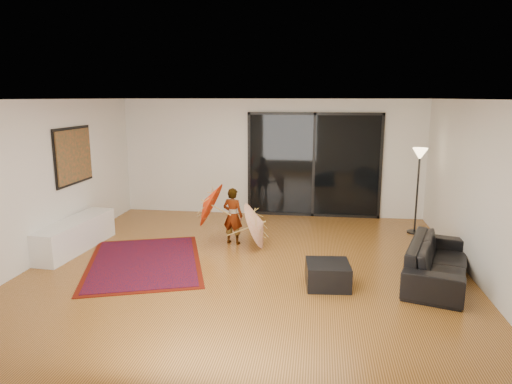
% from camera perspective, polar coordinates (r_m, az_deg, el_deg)
% --- Properties ---
extents(floor, '(7.00, 7.00, 0.00)m').
position_cam_1_polar(floor, '(7.58, -1.09, -9.35)').
color(floor, '#AE6D2F').
rests_on(floor, ground).
extents(ceiling, '(7.00, 7.00, 0.00)m').
position_cam_1_polar(ceiling, '(7.07, -1.18, 11.51)').
color(ceiling, white).
rests_on(ceiling, wall_back).
extents(wall_back, '(7.00, 0.00, 7.00)m').
position_cam_1_polar(wall_back, '(10.63, 1.84, 4.30)').
color(wall_back, silver).
rests_on(wall_back, floor).
extents(wall_front, '(7.00, 0.00, 7.00)m').
position_cam_1_polar(wall_front, '(3.91, -9.33, -9.06)').
color(wall_front, silver).
rests_on(wall_front, floor).
extents(wall_left, '(0.00, 7.00, 7.00)m').
position_cam_1_polar(wall_left, '(8.49, -25.17, 1.28)').
color(wall_left, silver).
rests_on(wall_left, floor).
extents(wall_right, '(0.00, 7.00, 7.00)m').
position_cam_1_polar(wall_right, '(7.51, 26.28, -0.06)').
color(wall_right, silver).
rests_on(wall_right, floor).
extents(sliding_door, '(3.06, 0.07, 2.40)m').
position_cam_1_polar(sliding_door, '(10.57, 7.23, 3.34)').
color(sliding_door, black).
rests_on(sliding_door, wall_back).
extents(painting, '(0.04, 1.28, 1.08)m').
position_cam_1_polar(painting, '(9.27, -21.81, 4.23)').
color(painting, black).
rests_on(painting, wall_left).
extents(media_console, '(0.62, 2.01, 0.55)m').
position_cam_1_polar(media_console, '(8.96, -21.72, -5.01)').
color(media_console, white).
rests_on(media_console, floor).
extents(speaker, '(0.36, 0.36, 0.33)m').
position_cam_1_polar(speaker, '(8.35, -24.32, -7.23)').
color(speaker, '#424244').
rests_on(speaker, floor).
extents(persian_rug, '(2.56, 3.02, 0.02)m').
position_cam_1_polar(persian_rug, '(7.99, -13.77, -8.49)').
color(persian_rug, '#541107').
rests_on(persian_rug, floor).
extents(sofa, '(1.40, 2.22, 0.60)m').
position_cam_1_polar(sofa, '(7.50, 21.82, -8.00)').
color(sofa, black).
rests_on(sofa, floor).
extents(ottoman, '(0.68, 0.68, 0.36)m').
position_cam_1_polar(ottoman, '(6.88, 8.95, -10.16)').
color(ottoman, black).
rests_on(ottoman, floor).
extents(floor_lamp, '(0.30, 0.30, 1.75)m').
position_cam_1_polar(floor_lamp, '(9.67, 19.72, 3.02)').
color(floor_lamp, black).
rests_on(floor_lamp, floor).
extents(child, '(0.44, 0.34, 1.08)m').
position_cam_1_polar(child, '(8.61, -2.91, -3.00)').
color(child, '#999999').
rests_on(child, floor).
extents(parasol_orange, '(0.54, 0.89, 0.89)m').
position_cam_1_polar(parasol_orange, '(8.64, -6.58, -1.68)').
color(parasol_orange, red).
rests_on(parasol_orange, child).
extents(parasol_white, '(0.52, 0.88, 0.93)m').
position_cam_1_polar(parasol_white, '(8.39, 0.93, -3.63)').
color(parasol_white, beige).
rests_on(parasol_white, floor).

